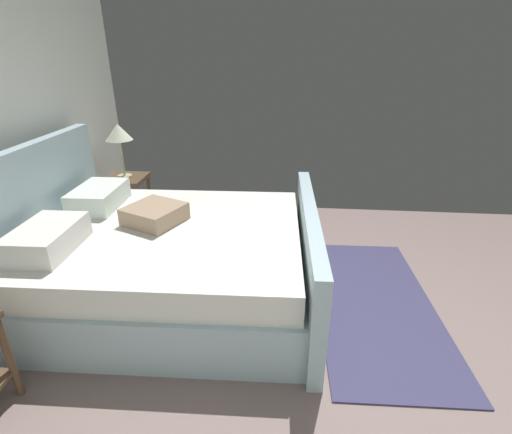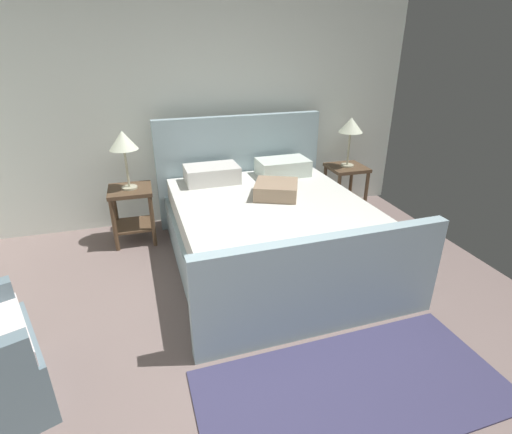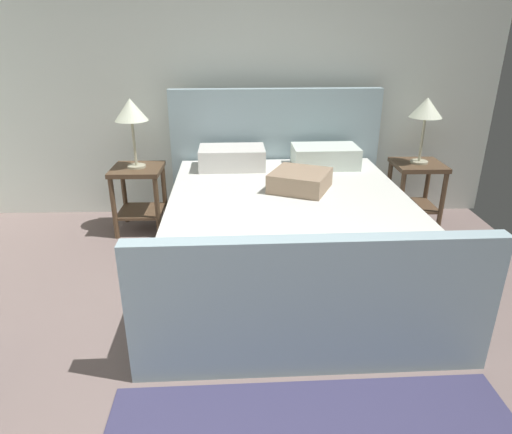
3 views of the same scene
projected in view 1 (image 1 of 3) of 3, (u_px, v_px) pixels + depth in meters
The scene contains 5 objects.
ground_plane at pixel (384, 344), 2.65m from camera, with size 4.95×5.82×0.02m, color #76645F.
bed at pixel (168, 257), 3.06m from camera, with size 1.99×2.33×1.25m.
nightstand_right at pixel (127, 193), 4.28m from camera, with size 0.44×0.44×0.60m.
table_lamp_right at pixel (119, 134), 4.00m from camera, with size 0.28×0.28×0.59m.
area_rug at pixel (374, 303), 3.06m from camera, with size 1.95×0.92×0.01m, color #383556.
Camera 1 is at (-2.13, 0.72, 1.90)m, focal length 26.23 mm.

